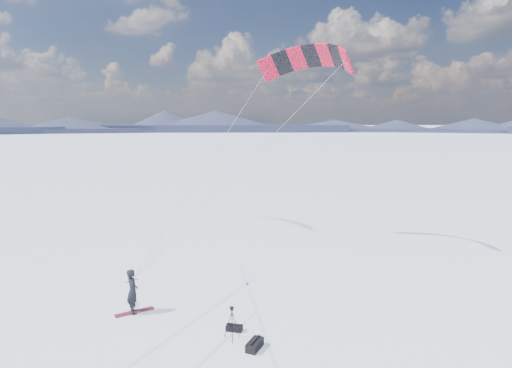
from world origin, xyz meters
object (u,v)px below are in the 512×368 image
snowkiter (133,313)px  gear_bag_b (234,328)px  snowboard (135,312)px  gear_bag_a (255,345)px  tripod (232,318)px

snowkiter → gear_bag_b: 4.55m
snowboard → gear_bag_a: 5.79m
gear_bag_a → gear_bag_b: gear_bag_a is taller
snowkiter → snowboard: bearing=-73.8°
tripod → snowkiter: bearing=117.5°
gear_bag_a → gear_bag_b: (-0.04, 1.53, -0.03)m
gear_bag_b → snowkiter: bearing=173.3°
snowboard → gear_bag_a: gear_bag_a is taller
snowboard → gear_bag_b: size_ratio=2.44×
snowkiter → gear_bag_b: bearing=-136.7°
snowboard → gear_bag_a: size_ratio=1.86×
snowkiter → tripod: (2.63, -3.96, 0.80)m
tripod → gear_bag_b: 0.92m
snowkiter → gear_bag_a: (3.02, -4.96, 0.16)m
tripod → gear_bag_a: size_ratio=1.44×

